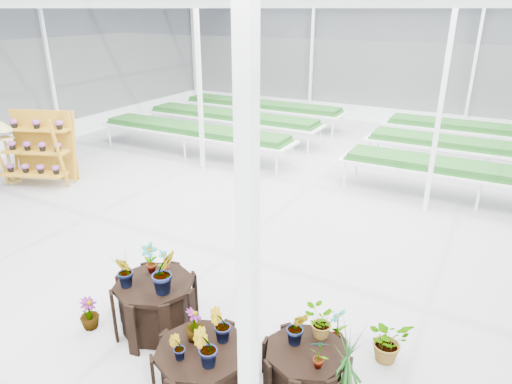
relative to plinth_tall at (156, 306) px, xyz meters
The scene contains 10 objects.
ground_plane 2.10m from the plinth_tall, 101.32° to the left, with size 24.00×24.00×0.00m, color gray.
greenhouse_shell 2.78m from the plinth_tall, 101.32° to the left, with size 18.00×24.00×4.50m, color white, non-canonical shape.
steel_frame 2.78m from the plinth_tall, 101.32° to the left, with size 18.00×24.00×4.50m, color silver, non-canonical shape.
nursery_benches 9.23m from the plinth_tall, 92.52° to the left, with size 16.00×7.00×0.84m, color silver, non-canonical shape.
plinth_tall is the anchor object (origin of this frame).
plinth_mid 1.34m from the plinth_tall, 26.57° to the right, with size 1.14×1.14×0.60m, color black.
plinth_low 2.21m from the plinth_tall, ahead, with size 1.03×1.03×0.46m, color black.
shelf_rack 7.12m from the plinth_tall, 154.23° to the left, with size 1.73×0.91×1.83m, color #9E6D16, non-canonical shape.
bird_table 7.65m from the plinth_tall, 158.77° to the left, with size 0.39×0.39×1.62m, color tan, non-canonical shape.
nursery_plants 1.34m from the plinth_tall, ahead, with size 4.33×3.15×1.38m.
Camera 1 is at (4.13, -5.97, 4.20)m, focal length 32.00 mm.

